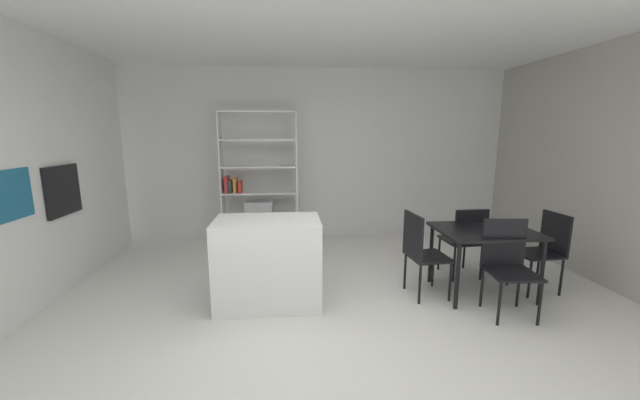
# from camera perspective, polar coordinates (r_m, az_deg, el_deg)

# --- Properties ---
(ground_plane) EXTENTS (9.69, 9.69, 0.00)m
(ground_plane) POSITION_cam_1_polar(r_m,az_deg,el_deg) (3.46, -0.25, -20.65)
(ground_plane) COLOR silver
(back_partition) EXTENTS (7.04, 0.06, 2.85)m
(back_partition) POSITION_cam_1_polar(r_m,az_deg,el_deg) (6.14, -2.81, 7.15)
(back_partition) COLOR silver
(back_partition) RESTS_ON ground_plane
(built_in_oven) EXTENTS (0.06, 0.59, 0.56)m
(built_in_oven) POSITION_cam_1_polar(r_m,az_deg,el_deg) (4.96, -35.81, 1.28)
(built_in_oven) COLOR black
(built_in_oven) RESTS_ON ground_plane
(kitchen_island) EXTENTS (1.08, 0.64, 0.93)m
(kitchen_island) POSITION_cam_1_polar(r_m,az_deg,el_deg) (3.85, -8.25, -9.76)
(kitchen_island) COLOR white
(kitchen_island) RESTS_ON ground_plane
(open_bookshelf) EXTENTS (1.20, 0.32, 2.13)m
(open_bookshelf) POSITION_cam_1_polar(r_m,az_deg,el_deg) (5.81, -10.01, 1.89)
(open_bookshelf) COLOR white
(open_bookshelf) RESTS_ON ground_plane
(dining_table) EXTENTS (1.04, 0.81, 0.75)m
(dining_table) POSITION_cam_1_polar(r_m,az_deg,el_deg) (4.40, 24.75, -5.31)
(dining_table) COLOR black
(dining_table) RESTS_ON ground_plane
(dining_chair_window_side) EXTENTS (0.48, 0.43, 0.91)m
(dining_chair_window_side) POSITION_cam_1_polar(r_m,az_deg,el_deg) (4.84, 32.25, -6.18)
(dining_chair_window_side) COLOR black
(dining_chair_window_side) RESTS_ON ground_plane
(dining_chair_island_side) EXTENTS (0.45, 0.48, 0.94)m
(dining_chair_island_side) POSITION_cam_1_polar(r_m,az_deg,el_deg) (4.11, 15.66, -7.37)
(dining_chair_island_side) COLOR black
(dining_chair_island_side) RESTS_ON ground_plane
(dining_chair_far) EXTENTS (0.44, 0.48, 0.90)m
(dining_chair_far) POSITION_cam_1_polar(r_m,az_deg,el_deg) (4.79, 22.17, -5.43)
(dining_chair_far) COLOR black
(dining_chair_far) RESTS_ON ground_plane
(dining_chair_near) EXTENTS (0.48, 0.47, 0.94)m
(dining_chair_near) POSITION_cam_1_polar(r_m,az_deg,el_deg) (4.09, 27.69, -8.36)
(dining_chair_near) COLOR black
(dining_chair_near) RESTS_ON ground_plane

